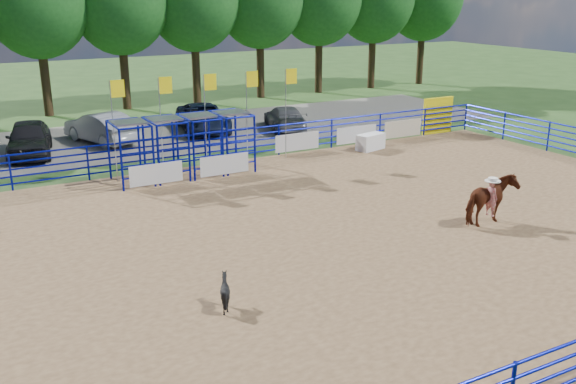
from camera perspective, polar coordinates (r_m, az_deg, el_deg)
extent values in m
plane|color=#345723|center=(21.39, 4.71, -3.47)|extent=(120.00, 120.00, 0.00)
cube|color=olive|center=(21.39, 4.71, -3.44)|extent=(30.00, 20.00, 0.02)
cube|color=slate|center=(36.20, -10.29, 5.09)|extent=(40.00, 10.00, 0.01)
cube|color=white|center=(32.23, 7.35, 4.45)|extent=(1.62, 1.06, 0.80)
imported|color=#602713|center=(22.66, 17.59, -0.72)|extent=(2.11, 1.18, 1.69)
imported|color=red|center=(22.46, 17.75, 0.99)|extent=(0.36, 0.49, 1.24)
cylinder|color=white|center=(22.29, 17.90, 2.59)|extent=(0.54, 0.54, 0.12)
imported|color=black|center=(16.29, -5.63, -8.81)|extent=(0.99, 0.95, 0.84)
imported|color=black|center=(33.27, -22.03, 4.45)|extent=(2.80, 5.11, 1.65)
imported|color=gray|center=(34.84, -16.28, 5.53)|extent=(3.14, 5.11, 1.59)
imported|color=#141C33|center=(36.55, -7.55, 6.55)|extent=(3.52, 5.78, 1.50)
imported|color=slate|center=(36.79, -0.27, 6.63)|extent=(3.10, 4.89, 1.32)
cube|color=white|center=(26.41, -11.63, 1.59)|extent=(2.20, 0.04, 0.85)
cube|color=white|center=(27.39, -5.65, 2.45)|extent=(2.20, 0.04, 0.85)
cube|color=white|center=(31.37, 0.83, 4.48)|extent=(2.40, 0.04, 0.85)
cube|color=white|center=(33.20, 6.11, 5.11)|extent=(2.40, 0.04, 0.85)
cube|color=beige|center=(34.97, 10.18, 5.57)|extent=(2.40, 0.04, 0.90)
cube|color=yellow|center=(36.59, 13.16, 6.63)|extent=(2.00, 0.12, 2.00)
cylinder|color=#3F2B19|center=(43.34, -20.77, 9.49)|extent=(0.56, 0.56, 4.80)
cylinder|color=#3F2B19|center=(44.33, -14.31, 10.23)|extent=(0.56, 0.56, 4.80)
cylinder|color=#3F2B19|center=(45.84, -8.17, 10.82)|extent=(0.56, 0.56, 4.80)
cylinder|color=#3F2B19|center=(47.83, -2.47, 11.25)|extent=(0.56, 0.56, 4.80)
cylinder|color=#3F2B19|center=(50.24, 2.75, 11.55)|extent=(0.56, 0.56, 4.80)
cylinder|color=#3F2B19|center=(53.01, 7.46, 11.74)|extent=(0.56, 0.56, 4.80)
cylinder|color=#3F2B19|center=(56.09, 11.69, 11.85)|extent=(0.56, 0.56, 4.80)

